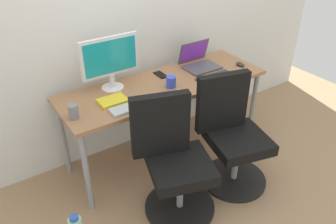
{
  "coord_description": "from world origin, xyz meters",
  "views": [
    {
      "loc": [
        -1.39,
        -2.14,
        2.03
      ],
      "look_at": [
        0.0,
        -0.05,
        0.48
      ],
      "focal_mm": 36.45,
      "sensor_mm": 36.0,
      "label": 1
    }
  ],
  "objects_px": {
    "office_chair_right": "(232,137)",
    "desktop_monitor": "(110,60)",
    "office_chair_left": "(174,163)",
    "open_laptop": "(199,61)",
    "coffee_mug": "(171,82)"
  },
  "relations": [
    {
      "from": "desktop_monitor",
      "to": "open_laptop",
      "type": "xyz_separation_m",
      "value": [
        0.84,
        -0.05,
        -0.2
      ]
    },
    {
      "from": "office_chair_left",
      "to": "desktop_monitor",
      "type": "xyz_separation_m",
      "value": [
        -0.1,
        0.73,
        0.57
      ]
    },
    {
      "from": "office_chair_left",
      "to": "office_chair_right",
      "type": "relative_size",
      "value": 1.0
    },
    {
      "from": "office_chair_right",
      "to": "desktop_monitor",
      "type": "distance_m",
      "value": 1.14
    },
    {
      "from": "office_chair_left",
      "to": "office_chair_right",
      "type": "distance_m",
      "value": 0.57
    },
    {
      "from": "open_laptop",
      "to": "coffee_mug",
      "type": "xyz_separation_m",
      "value": [
        -0.44,
        -0.2,
        -0.01
      ]
    },
    {
      "from": "office_chair_right",
      "to": "desktop_monitor",
      "type": "height_order",
      "value": "desktop_monitor"
    },
    {
      "from": "office_chair_left",
      "to": "open_laptop",
      "type": "distance_m",
      "value": 1.08
    },
    {
      "from": "desktop_monitor",
      "to": "coffee_mug",
      "type": "bearing_deg",
      "value": -31.03
    },
    {
      "from": "office_chair_left",
      "to": "desktop_monitor",
      "type": "height_order",
      "value": "desktop_monitor"
    },
    {
      "from": "coffee_mug",
      "to": "open_laptop",
      "type": "bearing_deg",
      "value": 24.07
    },
    {
      "from": "office_chair_left",
      "to": "desktop_monitor",
      "type": "bearing_deg",
      "value": 97.67
    },
    {
      "from": "open_laptop",
      "to": "coffee_mug",
      "type": "bearing_deg",
      "value": -155.93
    },
    {
      "from": "desktop_monitor",
      "to": "office_chair_right",
      "type": "bearing_deg",
      "value": -47.72
    },
    {
      "from": "open_laptop",
      "to": "coffee_mug",
      "type": "height_order",
      "value": "open_laptop"
    }
  ]
}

